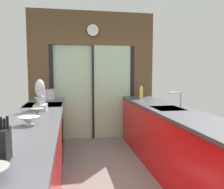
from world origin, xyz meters
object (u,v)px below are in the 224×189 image
at_px(oven_range, 44,133).
at_px(mixing_bowl_mid, 29,120).
at_px(mixing_bowl_far, 37,111).
at_px(knife_block, 2,144).
at_px(stock_pot, 49,94).
at_px(soap_bottle, 141,92).
at_px(stand_mixer, 40,98).

distance_m(oven_range, mixing_bowl_mid, 1.54).
relative_size(mixing_bowl_far, knife_block, 0.62).
xyz_separation_m(mixing_bowl_mid, stock_pot, (0.00, 2.18, 0.05)).
bearing_deg(oven_range, knife_block, -89.56).
height_order(mixing_bowl_far, soap_bottle, soap_bottle).
xyz_separation_m(knife_block, soap_bottle, (1.78, 2.94, 0.02)).
xyz_separation_m(mixing_bowl_mid, knife_block, (0.00, -0.94, 0.06)).
xyz_separation_m(stand_mixer, stock_pot, (-0.00, 1.27, -0.06)).
relative_size(stand_mixer, soap_bottle, 1.54).
bearing_deg(mixing_bowl_far, oven_range, 91.20).
distance_m(mixing_bowl_mid, stock_pot, 2.18).
height_order(mixing_bowl_far, stand_mixer, stand_mixer).
height_order(knife_block, soap_bottle, soap_bottle).
distance_m(stand_mixer, stock_pot, 1.27).
height_order(knife_block, stock_pot, knife_block).
bearing_deg(knife_block, mixing_bowl_far, 90.00).
height_order(oven_range, soap_bottle, soap_bottle).
relative_size(oven_range, knife_block, 3.44).
xyz_separation_m(oven_range, knife_block, (0.02, -2.39, 0.57)).
bearing_deg(stand_mixer, stock_pot, 90.00).
bearing_deg(stock_pot, mixing_bowl_far, -90.00).
height_order(mixing_bowl_mid, soap_bottle, soap_bottle).
height_order(stand_mixer, stock_pot, stand_mixer).
distance_m(knife_block, stand_mixer, 1.85).
height_order(stock_pot, soap_bottle, soap_bottle).
bearing_deg(mixing_bowl_mid, oven_range, 90.73).
bearing_deg(oven_range, stand_mixer, -88.07).
distance_m(mixing_bowl_mid, mixing_bowl_far, 0.58).
bearing_deg(knife_block, mixing_bowl_mid, 90.00).
height_order(mixing_bowl_mid, mixing_bowl_far, mixing_bowl_mid).
bearing_deg(soap_bottle, stock_pot, 174.36).
relative_size(mixing_bowl_mid, mixing_bowl_far, 1.23).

